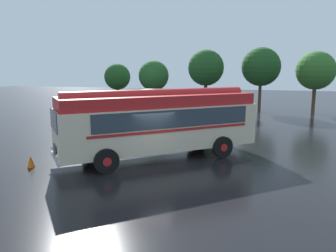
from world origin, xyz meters
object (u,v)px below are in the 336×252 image
box_van (148,102)px  car_mid_left (207,110)px  traffic_cone (31,161)px  car_near_left (171,110)px  vintage_bus (160,121)px

box_van → car_mid_left: bearing=-4.7°
box_van → traffic_cone: box_van is taller
car_mid_left → box_van: bearing=175.3°
car_near_left → car_mid_left: same height
vintage_bus → traffic_cone: size_ratio=16.69×
car_near_left → box_van: bearing=156.1°
car_near_left → traffic_cone: size_ratio=7.98×
vintage_bus → car_near_left: bearing=103.0°
car_near_left → box_van: (-2.64, 1.17, 0.52)m
car_near_left → box_van: 2.93m
vintage_bus → car_near_left: vintage_bus is taller
car_near_left → traffic_cone: car_near_left is taller
car_near_left → box_van: box_van is taller
car_mid_left → box_van: (-5.82, 0.48, 0.52)m
vintage_bus → box_van: (-5.60, 14.04, -0.53)m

